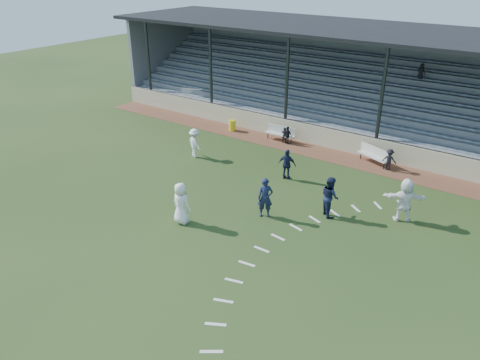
# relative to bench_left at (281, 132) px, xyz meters

# --- Properties ---
(ground) EXTENTS (90.00, 90.00, 0.00)m
(ground) POSITION_rel_bench_left_xyz_m (2.84, -10.85, -0.58)
(ground) COLOR #293E19
(ground) RESTS_ON ground
(cinder_track) EXTENTS (34.00, 2.00, 0.02)m
(cinder_track) POSITION_rel_bench_left_xyz_m (2.84, -0.35, -0.57)
(cinder_track) COLOR brown
(cinder_track) RESTS_ON ground
(retaining_wall) EXTENTS (34.00, 0.18, 1.20)m
(retaining_wall) POSITION_rel_bench_left_xyz_m (2.84, 0.70, 0.02)
(retaining_wall) COLOR beige
(retaining_wall) RESTS_ON ground
(bench_left) EXTENTS (2.00, 0.47, 0.95)m
(bench_left) POSITION_rel_bench_left_xyz_m (0.00, 0.00, 0.00)
(bench_left) COLOR beige
(bench_left) RESTS_ON cinder_track
(bench_right) EXTENTS (2.01, 1.17, 0.95)m
(bench_right) POSITION_rel_bench_left_xyz_m (6.08, -0.02, 0.00)
(bench_right) COLOR beige
(bench_right) RESTS_ON cinder_track
(trash_bin) EXTENTS (0.45, 0.45, 0.71)m
(trash_bin) POSITION_rel_bench_left_xyz_m (-3.57, -0.27, -0.21)
(trash_bin) COLOR yellow
(trash_bin) RESTS_ON cinder_track
(football) EXTENTS (0.22, 0.22, 0.22)m
(football) POSITION_rel_bench_left_xyz_m (1.00, -10.42, -0.47)
(football) COLOR orange
(football) RESTS_ON ground
(player_white_lead) EXTENTS (0.94, 0.63, 1.90)m
(player_white_lead) POSITION_rel_bench_left_xyz_m (1.70, -11.12, 0.36)
(player_white_lead) COLOR white
(player_white_lead) RESTS_ON ground
(player_navy_lead) EXTENTS (0.80, 0.74, 1.84)m
(player_navy_lead) POSITION_rel_bench_left_xyz_m (4.35, -8.54, 0.34)
(player_navy_lead) COLOR #161D3D
(player_navy_lead) RESTS_ON ground
(player_navy_mid) EXTENTS (1.15, 1.12, 1.86)m
(player_navy_mid) POSITION_rel_bench_left_xyz_m (6.62, -6.77, 0.35)
(player_navy_mid) COLOR #161D3D
(player_navy_mid) RESTS_ON ground
(player_white_wing) EXTENTS (1.25, 0.97, 1.70)m
(player_white_wing) POSITION_rel_bench_left_xyz_m (-2.67, -5.12, 0.27)
(player_white_wing) COLOR white
(player_white_wing) RESTS_ON ground
(player_navy_wing) EXTENTS (1.01, 0.58, 1.62)m
(player_navy_wing) POSITION_rel_bench_left_xyz_m (3.15, -4.59, 0.23)
(player_navy_wing) COLOR #161D3D
(player_navy_wing) RESTS_ON ground
(player_white_back) EXTENTS (1.92, 1.36, 2.00)m
(player_white_back) POSITION_rel_bench_left_xyz_m (9.48, -5.30, 0.42)
(player_white_back) COLOR white
(player_white_back) RESTS_ON ground
(sub_left_near) EXTENTS (0.43, 0.35, 1.02)m
(sub_left_near) POSITION_rel_bench_left_xyz_m (0.42, -0.24, -0.05)
(sub_left_near) COLOR black
(sub_left_near) RESTS_ON cinder_track
(sub_left_far) EXTENTS (0.70, 0.39, 1.12)m
(sub_left_far) POSITION_rel_bench_left_xyz_m (0.66, -0.26, -0.00)
(sub_left_far) COLOR black
(sub_left_far) RESTS_ON cinder_track
(sub_right) EXTENTS (0.82, 0.54, 1.20)m
(sub_right) POSITION_rel_bench_left_xyz_m (7.11, -0.42, 0.03)
(sub_right) COLOR black
(sub_right) RESTS_ON cinder_track
(grandstand) EXTENTS (34.60, 9.00, 6.61)m
(grandstand) POSITION_rel_bench_left_xyz_m (2.84, 5.41, 1.62)
(grandstand) COLOR gray
(grandstand) RESTS_ON ground
(penalty_arc) EXTENTS (3.89, 14.63, 0.01)m
(penalty_arc) POSITION_rel_bench_left_xyz_m (6.96, -10.85, -0.58)
(penalty_arc) COLOR white
(penalty_arc) RESTS_ON ground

